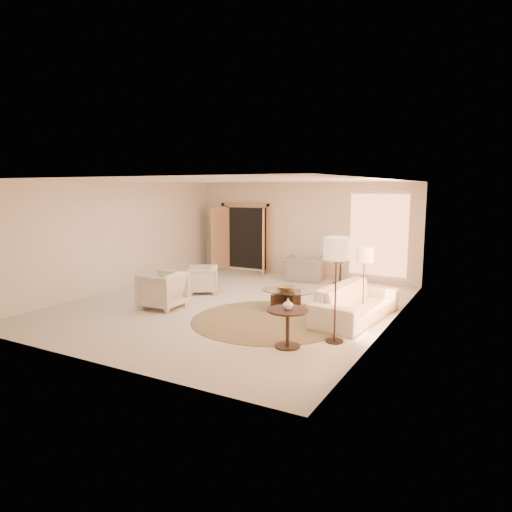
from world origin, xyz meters
The scene contains 18 objects.
room centered at (0.00, 0.00, 1.40)m, with size 7.04×8.04×2.83m.
windows_right centered at (3.45, 0.10, 1.35)m, with size 0.10×6.40×2.40m, color #FF9E66, non-canonical shape.
window_back_corner centered at (2.30, 3.95, 1.35)m, with size 1.70×0.10×2.40m, color #FF9E66, non-canonical shape.
curtains_right centered at (3.40, 1.00, 1.30)m, with size 0.06×5.20×2.60m, color #C5B48E, non-canonical shape.
french_doors centered at (-1.90, 3.82, 1.07)m, with size 1.95×0.66×2.16m.
area_rug centered at (1.31, -0.73, 0.01)m, with size 3.11×3.11×0.01m, color #40341E.
sofa centered at (2.82, 0.19, 0.36)m, with size 2.44×0.95×0.71m, color beige.
armchair_left centered at (-1.30, 0.66, 0.38)m, with size 0.73×0.69×0.76m, color beige.
armchair_right centered at (-1.21, -0.98, 0.44)m, with size 0.86×0.80×0.88m, color beige.
accent_chair centered at (0.41, 3.31, 0.46)m, with size 1.05×0.68×0.92m, color gray.
coffee_table centered at (1.25, 0.22, 0.27)m, with size 1.42×1.42×0.43m.
end_table centered at (2.30, -1.95, 0.45)m, with size 0.69×0.69×0.65m.
side_table centered at (1.43, 3.40, 0.37)m, with size 0.53×0.53×0.62m.
floor_lamp_near centered at (2.90, 0.41, 1.24)m, with size 0.35×0.35×1.46m.
floor_lamp_far centered at (2.90, -1.33, 1.55)m, with size 0.44×0.44×1.83m.
bowl centered at (1.25, 0.22, 0.47)m, with size 0.38×0.38×0.09m, color brown.
end_vase centered at (2.30, -1.95, 0.74)m, with size 0.18×0.18×0.18m, color white.
side_vase centered at (1.43, 3.40, 0.74)m, with size 0.24×0.24×0.25m, color white.
Camera 1 is at (5.37, -8.64, 2.65)m, focal length 32.00 mm.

